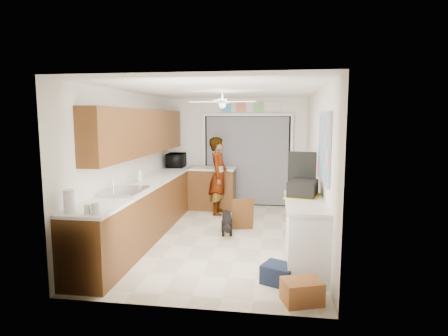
{
  "coord_description": "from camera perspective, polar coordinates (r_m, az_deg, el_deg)",
  "views": [
    {
      "loc": [
        0.95,
        -6.22,
        2.04
      ],
      "look_at": [
        0.0,
        0.4,
        1.15
      ],
      "focal_mm": 30.0,
      "sensor_mm": 36.0,
      "label": 1
    }
  ],
  "objects": [
    {
      "name": "door_trim_right",
      "position": [
        8.72,
        10.22,
        0.95
      ],
      "size": [
        0.06,
        0.04,
        2.1
      ],
      "primitive_type": "cube",
      "color": "white",
      "rests_on": "wall_back"
    },
    {
      "name": "cardboard_box",
      "position": [
        4.46,
        11.79,
        -17.95
      ],
      "size": [
        0.5,
        0.43,
        0.26
      ],
      "primitive_type": "cube",
      "rotation": [
        0.0,
        0.0,
        0.33
      ],
      "color": "#C06D3C",
      "rests_on": "floor"
    },
    {
      "name": "wall_back",
      "position": [
        8.81,
        1.95,
        2.44
      ],
      "size": [
        3.2,
        0.0,
        3.2
      ],
      "primitive_type": "plane",
      "rotation": [
        1.57,
        0.0,
        0.0
      ],
      "color": "white",
      "rests_on": "ground"
    },
    {
      "name": "header_frame_4",
      "position": [
        8.69,
        7.94,
        9.23
      ],
      "size": [
        0.22,
        0.02,
        0.22
      ],
      "primitive_type": "cube",
      "color": "silver",
      "rests_on": "wall_back"
    },
    {
      "name": "man",
      "position": [
        7.96,
        -0.85,
        -1.2
      ],
      "size": [
        0.42,
        0.62,
        1.65
      ],
      "primitive_type": "imported",
      "rotation": [
        0.0,
        0.0,
        1.53
      ],
      "color": "white",
      "rests_on": "floor"
    },
    {
      "name": "door_trim_head",
      "position": [
        8.69,
        3.59,
        8.1
      ],
      "size": [
        2.1,
        0.04,
        0.06
      ],
      "primitive_type": "cube",
      "color": "white",
      "rests_on": "wall_back"
    },
    {
      "name": "right_counter_top",
      "position": [
        5.16,
        12.35,
        -5.15
      ],
      "size": [
        0.54,
        1.44,
        0.04
      ],
      "primitive_type": "cube",
      "color": "white",
      "rests_on": "right_counter_base"
    },
    {
      "name": "navy_crate",
      "position": [
        4.89,
        8.39,
        -15.68
      ],
      "size": [
        0.49,
        0.46,
        0.24
      ],
      "primitive_type": "cube",
      "rotation": [
        0.0,
        0.0,
        -0.42
      ],
      "color": "black",
      "rests_on": "floor"
    },
    {
      "name": "right_counter_base",
      "position": [
        5.28,
        12.31,
        -10.13
      ],
      "size": [
        0.5,
        1.4,
        0.9
      ],
      "primitive_type": "cube",
      "color": "white",
      "rests_on": "floor"
    },
    {
      "name": "jar_b",
      "position": [
        4.65,
        -20.11,
        -5.9
      ],
      "size": [
        0.09,
        0.09,
        0.11
      ],
      "primitive_type": "cylinder",
      "rotation": [
        0.0,
        0.0,
        -0.23
      ],
      "color": "silver",
      "rests_on": "left_countertop"
    },
    {
      "name": "suitcase_lid",
      "position": [
        5.72,
        11.8,
        -0.04
      ],
      "size": [
        0.42,
        0.12,
        0.5
      ],
      "primitive_type": "cube",
      "rotation": [
        0.0,
        0.0,
        -0.23
      ],
      "color": "black",
      "rests_on": "suitcase"
    },
    {
      "name": "abstract_painting",
      "position": [
        5.27,
        15.03,
        3.07
      ],
      "size": [
        0.03,
        1.15,
        0.95
      ],
      "primitive_type": "cube",
      "color": "#F85B8E",
      "rests_on": "wall_right"
    },
    {
      "name": "faucet",
      "position": [
        5.84,
        -16.57,
        -2.5
      ],
      "size": [
        0.03,
        0.03,
        0.22
      ],
      "primitive_type": "cylinder",
      "color": "silver",
      "rests_on": "left_countertop"
    },
    {
      "name": "suitcase_rim",
      "position": [
        5.5,
        11.88,
        -4.16
      ],
      "size": [
        0.56,
        0.66,
        0.02
      ],
      "primitive_type": "cube",
      "rotation": [
        0.0,
        0.0,
        -0.23
      ],
      "color": "yellow",
      "rests_on": "suitcase"
    },
    {
      "name": "sink_basin",
      "position": [
        5.78,
        -14.82,
        -3.49
      ],
      "size": [
        0.5,
        0.76,
        0.06
      ],
      "primitive_type": "cube",
      "color": "silver",
      "rests_on": "left_countertop"
    },
    {
      "name": "floor",
      "position": [
        6.61,
        -0.5,
        -10.39
      ],
      "size": [
        5.0,
        5.0,
        0.0
      ],
      "primitive_type": "plane",
      "color": "beige",
      "rests_on": "ground"
    },
    {
      "name": "suitcase",
      "position": [
        5.48,
        11.91,
        -3.03
      ],
      "size": [
        0.48,
        0.57,
        0.21
      ],
      "primitive_type": "cube",
      "rotation": [
        0.0,
        0.0,
        -0.23
      ],
      "color": "black",
      "rests_on": "right_counter_top"
    },
    {
      "name": "back_opening_recess",
      "position": [
        8.77,
        3.54,
        1.09
      ],
      "size": [
        2.0,
        0.06,
        2.1
      ],
      "primitive_type": "cube",
      "color": "black",
      "rests_on": "wall_back"
    },
    {
      "name": "curtain_panel",
      "position": [
        8.73,
        3.52,
        1.07
      ],
      "size": [
        1.9,
        0.03,
        2.05
      ],
      "primitive_type": "cube",
      "color": "gray",
      "rests_on": "wall_back"
    },
    {
      "name": "door_trim_left",
      "position": [
        8.88,
        -3.04,
        1.18
      ],
      "size": [
        0.06,
        0.04,
        2.1
      ],
      "primitive_type": "cube",
      "color": "white",
      "rests_on": "wall_back"
    },
    {
      "name": "paper_towel_roll",
      "position": [
        4.74,
        -22.54,
        -4.75
      ],
      "size": [
        0.16,
        0.16,
        0.28
      ],
      "primitive_type": "cylinder",
      "rotation": [
        0.0,
        0.0,
        0.33
      ],
      "color": "white",
      "rests_on": "left_countertop"
    },
    {
      "name": "dog",
      "position": [
        6.69,
        0.41,
        -8.31
      ],
      "size": [
        0.32,
        0.56,
        0.42
      ],
      "primitive_type": "cube",
      "rotation": [
        0.0,
        0.0,
        0.17
      ],
      "color": "black",
      "rests_on": "floor"
    },
    {
      "name": "header_frame_3",
      "position": [
        8.7,
        5.28,
        9.27
      ],
      "size": [
        0.22,
        0.02,
        0.22
      ],
      "primitive_type": "cube",
      "color": "#7DB668",
      "rests_on": "wall_back"
    },
    {
      "name": "cabinet_door_panel",
      "position": [
        6.9,
        2.87,
        -7.04
      ],
      "size": [
        0.43,
        0.25,
        0.6
      ],
      "primitive_type": "cube",
      "rotation": [
        0.21,
        0.0,
        0.24
      ],
      "color": "brown",
      "rests_on": "floor"
    },
    {
      "name": "left_base_cabinets",
      "position": [
        6.8,
        -11.46,
        -6.09
      ],
      "size": [
        0.6,
        4.8,
        0.9
      ],
      "primitive_type": "cube",
      "color": "brown",
      "rests_on": "floor"
    },
    {
      "name": "upper_cabinets",
      "position": [
        6.85,
        -12.3,
        5.4
      ],
      "size": [
        0.32,
        4.0,
        0.8
      ],
      "primitive_type": "cube",
      "color": "brown",
      "rests_on": "wall_left"
    },
    {
      "name": "wall_left",
      "position": [
        6.77,
        -14.03,
        0.65
      ],
      "size": [
        0.0,
        5.0,
        5.0
      ],
      "primitive_type": "plane",
      "rotation": [
        1.57,
        0.0,
        1.57
      ],
      "color": "white",
      "rests_on": "ground"
    },
    {
      "name": "header_frame_1",
      "position": [
        8.77,
        0.31,
        9.29
      ],
      "size": [
        0.22,
        0.02,
        0.22
      ],
      "primitive_type": "cube",
      "color": "#4A9DC7",
      "rests_on": "wall_back"
    },
    {
      "name": "microwave",
      "position": [
        8.55,
        -7.27,
        1.19
      ],
      "size": [
        0.43,
        0.6,
        0.31
      ],
      "primitive_type": "imported",
      "rotation": [
        0.0,
        0.0,
        1.67
      ],
      "color": "black",
      "rests_on": "left_countertop"
    },
    {
      "name": "route66_sign",
      "position": [
        8.9,
        -4.21,
        9.24
      ],
      "size": [
        0.22,
        0.02,
        0.26
      ],
      "primitive_type": "cube",
      "color": "silver",
      "rests_on": "wall_back"
    },
    {
      "name": "header_frame_2",
      "position": [
        8.73,
        2.62,
        9.29
      ],
      "size": [
        0.22,
        0.02,
        0.22
      ],
      "primitive_type": "cube",
      "color": "#D87251",
      "rests_on": "wall_back"
    },
    {
      "name": "peninsula_base",
      "position": [
        8.5,
        -1.8,
        -3.2
      ],
      "size": [
        1.0,
        0.6,
        0.9
      ],
      "primitive_type": "cube",
      "color": "brown",
      "rests_on": "floor"
    },
    {
      "name": "wall_right",
      "position": [
        6.3,
        14.02,
        0.15
      ],
      "size": [
        0.0,
        5.0,
        5.0
      ],
      "primitive_type": "plane",
      "rotation": [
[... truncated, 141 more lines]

